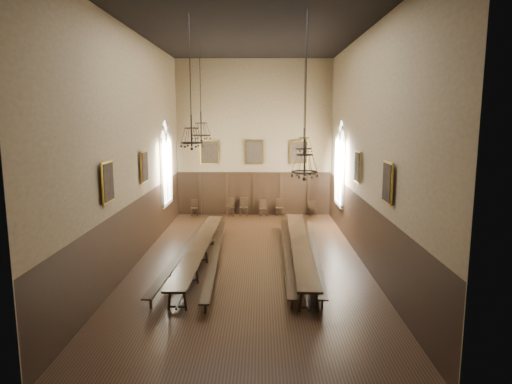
{
  "coord_description": "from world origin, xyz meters",
  "views": [
    {
      "loc": [
        0.46,
        -17.59,
        5.7
      ],
      "look_at": [
        0.21,
        1.5,
        2.57
      ],
      "focal_mm": 32.0,
      "sensor_mm": 36.0,
      "label": 1
    }
  ],
  "objects_px": {
    "bench_left_inner": "(216,255)",
    "chandelier_back_left": "(201,129)",
    "chair_2": "(230,211)",
    "chair_7": "(312,211)",
    "chair_5": "(280,211)",
    "table_right": "(300,252)",
    "chandelier_front_right": "(305,161)",
    "table_left": "(200,253)",
    "chair_3": "(244,210)",
    "chandelier_front_left": "(191,133)",
    "bench_right_inner": "(287,252)",
    "bench_left_outer": "(185,252)",
    "bench_right_outer": "(315,253)",
    "chair_4": "(263,211)",
    "chandelier_back_right": "(304,140)",
    "chair_0": "(194,211)"
  },
  "relations": [
    {
      "from": "chair_7",
      "to": "chandelier_front_left",
      "type": "distance_m",
      "value": 13.06
    },
    {
      "from": "chair_5",
      "to": "chair_0",
      "type": "bearing_deg",
      "value": -178.63
    },
    {
      "from": "bench_left_outer",
      "to": "chandelier_back_right",
      "type": "distance_m",
      "value": 7.14
    },
    {
      "from": "table_left",
      "to": "chair_3",
      "type": "relative_size",
      "value": 9.67
    },
    {
      "from": "table_left",
      "to": "chair_4",
      "type": "xyz_separation_m",
      "value": [
        2.52,
        8.8,
        -0.11
      ]
    },
    {
      "from": "bench_left_outer",
      "to": "chandelier_back_right",
      "type": "relative_size",
      "value": 2.19
    },
    {
      "from": "table_right",
      "to": "chandelier_back_right",
      "type": "distance_m",
      "value": 5.18
    },
    {
      "from": "chair_4",
      "to": "chandelier_back_right",
      "type": "bearing_deg",
      "value": -82.58
    },
    {
      "from": "table_left",
      "to": "chair_7",
      "type": "bearing_deg",
      "value": 58.51
    },
    {
      "from": "chair_3",
      "to": "chandelier_front_right",
      "type": "xyz_separation_m",
      "value": [
        2.44,
        -11.5,
        3.98
      ]
    },
    {
      "from": "chandelier_front_right",
      "to": "chair_7",
      "type": "bearing_deg",
      "value": 82.16
    },
    {
      "from": "bench_right_inner",
      "to": "chandelier_back_right",
      "type": "distance_m",
      "value": 5.17
    },
    {
      "from": "bench_right_inner",
      "to": "bench_right_outer",
      "type": "relative_size",
      "value": 1.03
    },
    {
      "from": "bench_left_outer",
      "to": "bench_right_outer",
      "type": "relative_size",
      "value": 1.03
    },
    {
      "from": "bench_right_inner",
      "to": "chair_2",
      "type": "height_order",
      "value": "chair_2"
    },
    {
      "from": "table_left",
      "to": "chandelier_back_right",
      "type": "relative_size",
      "value": 2.09
    },
    {
      "from": "chair_2",
      "to": "chair_4",
      "type": "xyz_separation_m",
      "value": [
        1.93,
        0.1,
        -0.03
      ]
    },
    {
      "from": "bench_right_outer",
      "to": "chair_3",
      "type": "height_order",
      "value": "chair_3"
    },
    {
      "from": "table_left",
      "to": "bench_right_inner",
      "type": "distance_m",
      "value": 3.49
    },
    {
      "from": "bench_left_inner",
      "to": "chair_0",
      "type": "distance_m",
      "value": 9.01
    },
    {
      "from": "bench_right_outer",
      "to": "chair_2",
      "type": "height_order",
      "value": "chair_2"
    },
    {
      "from": "chair_5",
      "to": "chandelier_front_right",
      "type": "relative_size",
      "value": 0.19
    },
    {
      "from": "bench_left_inner",
      "to": "chair_4",
      "type": "bearing_deg",
      "value": 77.7
    },
    {
      "from": "bench_left_outer",
      "to": "bench_right_inner",
      "type": "bearing_deg",
      "value": 0.31
    },
    {
      "from": "chair_5",
      "to": "table_right",
      "type": "bearing_deg",
      "value": -85.57
    },
    {
      "from": "bench_left_inner",
      "to": "chandelier_back_left",
      "type": "distance_m",
      "value": 5.85
    },
    {
      "from": "table_right",
      "to": "bench_left_inner",
      "type": "relative_size",
      "value": 1.02
    },
    {
      "from": "chair_2",
      "to": "table_right",
      "type": "bearing_deg",
      "value": -69.27
    },
    {
      "from": "table_right",
      "to": "chair_7",
      "type": "distance_m",
      "value": 8.75
    },
    {
      "from": "chair_3",
      "to": "chandelier_back_left",
      "type": "relative_size",
      "value": 0.25
    },
    {
      "from": "bench_right_outer",
      "to": "chair_4",
      "type": "distance_m",
      "value": 8.7
    },
    {
      "from": "chair_0",
      "to": "chandelier_back_right",
      "type": "relative_size",
      "value": 0.2
    },
    {
      "from": "chair_0",
      "to": "bench_left_outer",
      "type": "bearing_deg",
      "value": -91.84
    },
    {
      "from": "chair_0",
      "to": "chair_2",
      "type": "bearing_deg",
      "value": -10.36
    },
    {
      "from": "chair_2",
      "to": "chandelier_front_left",
      "type": "xyz_separation_m",
      "value": [
        -0.52,
        -10.75,
        4.86
      ]
    },
    {
      "from": "bench_right_inner",
      "to": "chair_7",
      "type": "height_order",
      "value": "chair_7"
    },
    {
      "from": "bench_left_outer",
      "to": "chair_3",
      "type": "distance_m",
      "value": 8.61
    },
    {
      "from": "table_left",
      "to": "bench_right_inner",
      "type": "bearing_deg",
      "value": 7.54
    },
    {
      "from": "table_left",
      "to": "bench_left_outer",
      "type": "distance_m",
      "value": 0.81
    },
    {
      "from": "chair_2",
      "to": "chair_7",
      "type": "distance_m",
      "value": 4.81
    },
    {
      "from": "chandelier_back_left",
      "to": "chandelier_front_left",
      "type": "distance_m",
      "value": 5.2
    },
    {
      "from": "bench_left_outer",
      "to": "bench_left_inner",
      "type": "xyz_separation_m",
      "value": [
        1.28,
        -0.4,
        -0.0
      ]
    },
    {
      "from": "bench_left_outer",
      "to": "bench_right_outer",
      "type": "distance_m",
      "value": 5.24
    },
    {
      "from": "table_left",
      "to": "chandelier_back_left",
      "type": "height_order",
      "value": "chandelier_back_left"
    },
    {
      "from": "bench_left_outer",
      "to": "chandelier_back_left",
      "type": "xyz_separation_m",
      "value": [
        0.39,
        2.69,
        4.88
      ]
    },
    {
      "from": "chair_3",
      "to": "chandelier_front_left",
      "type": "relative_size",
      "value": 0.24
    },
    {
      "from": "chair_4",
      "to": "chandelier_back_left",
      "type": "relative_size",
      "value": 0.22
    },
    {
      "from": "bench_left_outer",
      "to": "chandelier_front_right",
      "type": "xyz_separation_m",
      "value": [
        4.49,
        -3.13,
        4.0
      ]
    },
    {
      "from": "chair_3",
      "to": "chandelier_front_left",
      "type": "distance_m",
      "value": 11.97
    },
    {
      "from": "chair_5",
      "to": "chandelier_front_left",
      "type": "xyz_separation_m",
      "value": [
        -3.41,
        -10.86,
        4.88
      ]
    }
  ]
}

